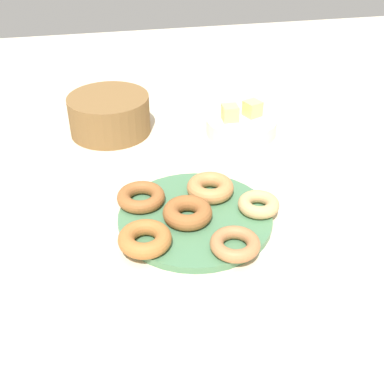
{
  "coord_description": "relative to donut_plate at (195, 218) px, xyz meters",
  "views": [
    {
      "loc": [
        -0.15,
        -0.7,
        0.56
      ],
      "look_at": [
        0.0,
        0.03,
        0.04
      ],
      "focal_mm": 45.86,
      "sensor_mm": 36.0,
      "label": 1
    }
  ],
  "objects": [
    {
      "name": "donut_3",
      "position": [
        0.05,
        -0.11,
        0.02
      ],
      "size": [
        0.11,
        0.11,
        0.02
      ],
      "primitive_type": "torus",
      "rotation": [
        0.0,
        0.0,
        3.53
      ],
      "color": "#B27547",
      "rests_on": "donut_plate"
    },
    {
      "name": "donut_5",
      "position": [
        0.12,
        -0.01,
        0.02
      ],
      "size": [
        0.09,
        0.09,
        0.02
      ],
      "primitive_type": "torus",
      "rotation": [
        0.0,
        0.0,
        4.59
      ],
      "color": "tan",
      "rests_on": "donut_plate"
    },
    {
      "name": "donut_2",
      "position": [
        0.04,
        0.06,
        0.02
      ],
      "size": [
        0.13,
        0.13,
        0.03
      ],
      "primitive_type": "torus",
      "rotation": [
        0.0,
        0.0,
        2.43
      ],
      "color": "#C6844C",
      "rests_on": "donut_plate"
    },
    {
      "name": "donut_1",
      "position": [
        -0.02,
        -0.01,
        0.02
      ],
      "size": [
        0.11,
        0.11,
        0.03
      ],
      "primitive_type": "torus",
      "rotation": [
        0.0,
        0.0,
        4.98
      ],
      "color": "#995B2D",
      "rests_on": "donut_plate"
    },
    {
      "name": "melon_chunk_left",
      "position": [
        0.15,
        0.32,
        0.05
      ],
      "size": [
        0.04,
        0.04,
        0.04
      ],
      "primitive_type": "cube",
      "rotation": [
        0.0,
        0.0,
        -0.01
      ],
      "color": "#DBD67A",
      "rests_on": "fruit_bowl"
    },
    {
      "name": "basket",
      "position": [
        -0.13,
        0.38,
        0.04
      ],
      "size": [
        0.25,
        0.25,
        0.09
      ],
      "primitive_type": "cylinder",
      "rotation": [
        0.0,
        0.0,
        1.19
      ],
      "color": "brown",
      "rests_on": "ground_plane"
    },
    {
      "name": "donut_4",
      "position": [
        -0.1,
        -0.07,
        0.02
      ],
      "size": [
        0.12,
        0.12,
        0.03
      ],
      "primitive_type": "torus",
      "rotation": [
        0.0,
        0.0,
        2.11
      ],
      "color": "#AD6B33",
      "rests_on": "donut_plate"
    },
    {
      "name": "ground_plane",
      "position": [
        0.0,
        0.0,
        -0.01
      ],
      "size": [
        2.4,
        2.4,
        0.0
      ],
      "primitive_type": "plane",
      "color": "beige"
    },
    {
      "name": "fruit_bowl",
      "position": [
        0.18,
        0.32,
        0.01
      ],
      "size": [
        0.17,
        0.17,
        0.04
      ],
      "primitive_type": "cylinder",
      "color": "silver",
      "rests_on": "ground_plane"
    },
    {
      "name": "donut_0",
      "position": [
        -0.09,
        0.06,
        0.02
      ],
      "size": [
        0.1,
        0.1,
        0.03
      ],
      "primitive_type": "torus",
      "rotation": [
        0.0,
        0.0,
        0.16
      ],
      "color": "#995B2D",
      "rests_on": "donut_plate"
    },
    {
      "name": "melon_chunk_right",
      "position": [
        0.21,
        0.33,
        0.05
      ],
      "size": [
        0.05,
        0.05,
        0.04
      ],
      "primitive_type": "cube",
      "rotation": [
        0.0,
        0.0,
        0.4
      ],
      "color": "#DBD67A",
      "rests_on": "fruit_bowl"
    },
    {
      "name": "donut_plate",
      "position": [
        0.0,
        0.0,
        0.0
      ],
      "size": [
        0.28,
        0.28,
        0.01
      ],
      "primitive_type": "cylinder",
      "color": "#4C7F56",
      "rests_on": "ground_plane"
    }
  ]
}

